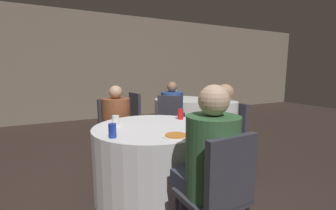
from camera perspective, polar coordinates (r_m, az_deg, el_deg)
ground_plane at (r=2.44m, az=-8.73°, el=-23.18°), size 16.00×16.00×0.00m
wall_back at (r=6.33m, az=-21.14°, el=9.08°), size 16.00×0.06×2.80m
table_near at (r=2.43m, az=-3.86°, el=-13.73°), size 1.21×1.21×0.72m
table_far at (r=4.63m, az=3.66°, el=-2.91°), size 1.13×1.13×0.72m
chair_near_north at (r=3.24m, az=-13.53°, el=-4.93°), size 0.46×0.46×0.90m
chair_near_east at (r=2.89m, az=15.35°, el=-6.68°), size 0.41×0.40×0.90m
chair_near_south at (r=1.58m, az=13.29°, el=-19.75°), size 0.42×0.43×0.90m
chair_far_southwest at (r=3.66m, az=0.68°, el=-3.17°), size 0.56×0.56×0.90m
chair_far_west at (r=4.08m, az=-7.31°, el=-2.00°), size 0.45×0.45×0.90m
person_floral_shirt at (r=3.09m, az=-12.42°, el=-4.92°), size 0.41×0.53×1.09m
person_blue_shirt at (r=3.80m, az=1.27°, el=-2.14°), size 0.49×0.50×1.11m
person_green_jacket at (r=1.65m, az=9.62°, el=-15.38°), size 0.36×0.52×1.20m
person_white_shirt at (r=2.77m, az=12.75°, el=-6.49°), size 0.50×0.32×1.13m
pizza_plate_near at (r=1.96m, az=2.03°, el=-7.76°), size 0.23×0.23×0.02m
soda_can_blue at (r=1.97m, az=-13.93°, el=-6.34°), size 0.07×0.07×0.12m
soda_can_red at (r=2.63m, az=3.21°, el=-2.33°), size 0.07×0.07×0.12m
cup_near at (r=2.40m, az=-13.17°, el=-3.86°), size 0.07×0.07×0.10m
bottle_far at (r=4.38m, az=1.66°, el=2.93°), size 0.09×0.09×0.25m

